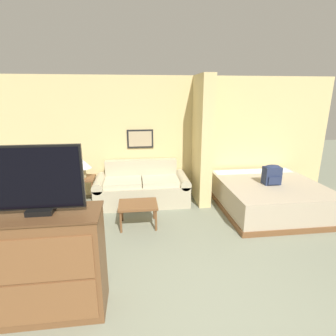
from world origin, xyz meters
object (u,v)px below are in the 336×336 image
coffee_table (138,206)px  table_lamp (82,164)px  tv_dresser (48,265)px  bed (268,195)px  tv (36,180)px  backpack (272,174)px  couch (142,188)px

coffee_table → table_lamp: 1.59m
tv_dresser → bed: 4.14m
tv → backpack: size_ratio=2.23×
tv_dresser → tv: tv is taller
table_lamp → tv_dresser: (0.16, -2.83, -0.30)m
backpack → table_lamp: bearing=168.3°
tv_dresser → tv: bearing=90.0°
coffee_table → tv_dresser: 2.02m
couch → bed: (2.49, -0.63, -0.04)m
table_lamp → bed: table_lamp is taller
couch → bed: bearing=-14.2°
bed → tv_dresser: bearing=-148.2°
coffee_table → tv_dresser: size_ratio=0.58×
tv_dresser → backpack: tv_dresser is taller
tv_dresser → tv: (-0.00, 0.00, 0.90)m
tv → coffee_table: bearing=62.8°
coffee_table → bed: size_ratio=0.33×
coffee_table → tv: 2.30m
coffee_table → tv_dresser: (-0.92, -1.79, 0.21)m
tv → tv_dresser: bearing=-90.0°
tv_dresser → coffee_table: bearing=62.8°
coffee_table → backpack: bearing=6.4°
tv_dresser → backpack: 4.06m
tv → backpack: tv is taller
table_lamp → bed: bearing=-10.1°
tv → bed: size_ratio=0.42×
tv_dresser → backpack: size_ratio=3.00×
couch → table_lamp: size_ratio=4.94×
couch → coffee_table: size_ratio=2.92×
tv_dresser → couch: bearing=70.0°
bed → table_lamp: bearing=169.9°
tv → couch: bearing=70.0°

